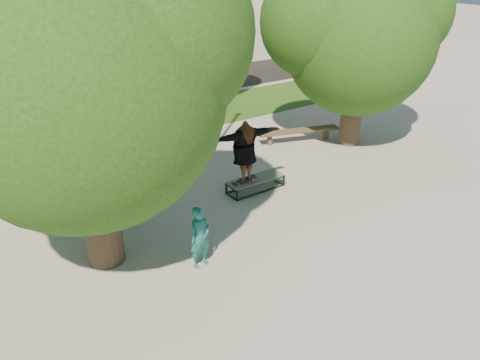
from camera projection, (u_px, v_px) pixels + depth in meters
ground at (274, 224)px, 12.38m from camera, size 120.00×120.00×0.00m
grass_strip at (153, 122)px, 19.90m from camera, size 30.00×4.00×0.02m
asphalt_strip at (81, 92)px, 24.19m from camera, size 40.00×8.00×0.01m
tree_left at (73, 70)px, 9.05m from camera, size 6.96×5.95×7.12m
tree_right at (357, 31)px, 15.92m from camera, size 6.24×5.33×6.51m
bg_tree_mid at (71, 20)px, 18.99m from camera, size 5.76×4.92×6.24m
bg_tree_right at (195, 25)px, 21.68m from camera, size 5.04×4.31×5.43m
lamppost at (205, 66)px, 15.21m from camera, size 0.25×0.15×6.11m
grind_box at (256, 184)px, 14.12m from camera, size 1.80×0.60×0.38m
skater_rig at (245, 151)px, 13.39m from camera, size 2.31×0.83×1.92m
bystander at (200, 237)px, 10.45m from camera, size 0.59×0.43×1.49m
bench at (299, 132)px, 17.65m from camera, size 3.13×1.41×0.48m
car_silver_a at (2, 85)px, 22.41m from camera, size 1.88×4.67×1.59m
car_dark at (66, 78)px, 24.00m from camera, size 2.18×4.41×1.39m
car_grey at (36, 83)px, 23.24m from camera, size 2.71×4.91×1.30m
car_silver_b at (138, 79)px, 23.32m from camera, size 2.59×5.73×1.63m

